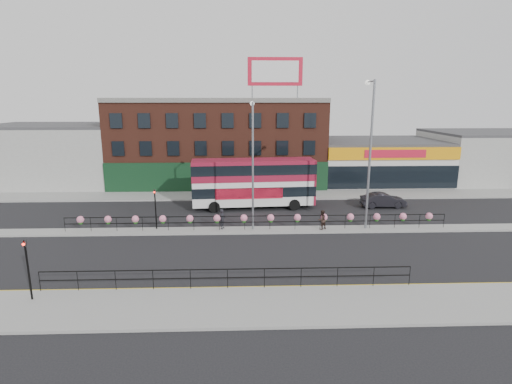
{
  "coord_description": "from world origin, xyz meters",
  "views": [
    {
      "loc": [
        -1.15,
        -30.12,
        10.09
      ],
      "look_at": [
        0.0,
        3.0,
        2.5
      ],
      "focal_mm": 28.0,
      "sensor_mm": 36.0,
      "label": 1
    }
  ],
  "objects_px": {
    "lamp_column_west": "(253,155)",
    "lamp_column_east": "(370,142)",
    "car": "(383,200)",
    "pedestrian_b": "(322,220)",
    "double_decker_bus": "(254,178)",
    "pedestrian_a": "(222,219)"
  },
  "relations": [
    {
      "from": "double_decker_bus",
      "to": "pedestrian_a",
      "type": "bearing_deg",
      "value": -111.62
    },
    {
      "from": "car",
      "to": "lamp_column_west",
      "type": "relative_size",
      "value": 0.43
    },
    {
      "from": "lamp_column_west",
      "to": "lamp_column_east",
      "type": "xyz_separation_m",
      "value": [
        9.01,
        0.0,
        0.96
      ]
    },
    {
      "from": "car",
      "to": "lamp_column_west",
      "type": "bearing_deg",
      "value": 117.17
    },
    {
      "from": "pedestrian_b",
      "to": "car",
      "type": "bearing_deg",
      "value": -167.54
    },
    {
      "from": "car",
      "to": "pedestrian_a",
      "type": "distance_m",
      "value": 16.58
    },
    {
      "from": "car",
      "to": "pedestrian_a",
      "type": "bearing_deg",
      "value": 113.45
    },
    {
      "from": "pedestrian_a",
      "to": "lamp_column_west",
      "type": "relative_size",
      "value": 0.16
    },
    {
      "from": "double_decker_bus",
      "to": "lamp_column_west",
      "type": "height_order",
      "value": "lamp_column_west"
    },
    {
      "from": "car",
      "to": "lamp_column_east",
      "type": "height_order",
      "value": "lamp_column_east"
    },
    {
      "from": "double_decker_bus",
      "to": "car",
      "type": "distance_m",
      "value": 12.71
    },
    {
      "from": "pedestrian_b",
      "to": "lamp_column_west",
      "type": "height_order",
      "value": "lamp_column_west"
    },
    {
      "from": "car",
      "to": "pedestrian_a",
      "type": "xyz_separation_m",
      "value": [
        -15.23,
        -6.56,
        0.25
      ]
    },
    {
      "from": "pedestrian_a",
      "to": "pedestrian_b",
      "type": "bearing_deg",
      "value": -75.48
    },
    {
      "from": "car",
      "to": "pedestrian_b",
      "type": "bearing_deg",
      "value": 133.66
    },
    {
      "from": "lamp_column_west",
      "to": "lamp_column_east",
      "type": "height_order",
      "value": "lamp_column_east"
    },
    {
      "from": "pedestrian_a",
      "to": "lamp_column_east",
      "type": "distance_m",
      "value": 12.92
    },
    {
      "from": "double_decker_bus",
      "to": "lamp_column_east",
      "type": "distance_m",
      "value": 11.79
    },
    {
      "from": "car",
      "to": "pedestrian_b",
      "type": "height_order",
      "value": "pedestrian_b"
    },
    {
      "from": "double_decker_bus",
      "to": "pedestrian_b",
      "type": "bearing_deg",
      "value": -54.65
    },
    {
      "from": "lamp_column_west",
      "to": "lamp_column_east",
      "type": "distance_m",
      "value": 9.06
    },
    {
      "from": "double_decker_bus",
      "to": "car",
      "type": "bearing_deg",
      "value": -1.22
    }
  ]
}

